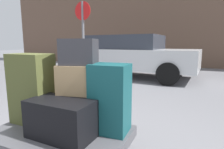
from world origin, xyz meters
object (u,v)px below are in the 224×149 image
(luggage_cart, at_px, (61,138))
(suitcase_teal_rear_left, at_px, (110,98))
(suitcase_tan_front_right, at_px, (80,96))
(parked_car, at_px, (130,55))
(duffel_bag_charcoal_topmost_pile, at_px, (79,52))
(no_parking_sign, at_px, (83,34))
(suitcase_olive_rear_right, at_px, (32,89))
(duffel_bag_black_front_left, at_px, (61,119))

(luggage_cart, bearing_deg, suitcase_teal_rear_left, 24.62)
(suitcase_tan_front_right, distance_m, parked_car, 4.86)
(luggage_cart, relative_size, suitcase_teal_rear_left, 1.98)
(luggage_cart, xyz_separation_m, suitcase_tan_front_right, (0.10, 0.19, 0.37))
(luggage_cart, height_order, duffel_bag_charcoal_topmost_pile, duffel_bag_charcoal_topmost_pile)
(duffel_bag_charcoal_topmost_pile, bearing_deg, suitcase_tan_front_right, -118.38)
(luggage_cart, xyz_separation_m, no_parking_sign, (-1.75, 3.23, 1.14))
(suitcase_tan_front_right, relative_size, no_parking_sign, 0.27)
(parked_car, bearing_deg, suitcase_olive_rear_right, -83.61)
(luggage_cart, distance_m, parked_car, 5.04)
(suitcase_teal_rear_left, bearing_deg, duffel_bag_black_front_left, -143.54)
(suitcase_tan_front_right, relative_size, duffel_bag_black_front_left, 1.05)
(suitcase_tan_front_right, height_order, duffel_bag_charcoal_topmost_pile, duffel_bag_charcoal_topmost_pile)
(luggage_cart, relative_size, duffel_bag_black_front_left, 2.16)
(luggage_cart, bearing_deg, duffel_bag_black_front_left, -44.43)
(suitcase_teal_rear_left, xyz_separation_m, duffel_bag_charcoal_topmost_pile, (-0.31, -0.01, 0.41))
(parked_car, bearing_deg, luggage_cart, -79.32)
(no_parking_sign, bearing_deg, duffel_bag_black_front_left, -60.98)
(luggage_cart, height_order, suitcase_olive_rear_right, suitcase_olive_rear_right)
(suitcase_olive_rear_right, xyz_separation_m, suitcase_teal_rear_left, (0.80, 0.13, -0.04))
(duffel_bag_black_front_left, distance_m, parked_car, 5.12)
(suitcase_olive_rear_right, bearing_deg, luggage_cart, -8.82)
(suitcase_teal_rear_left, bearing_deg, parked_car, 103.59)
(duffel_bag_black_front_left, bearing_deg, suitcase_tan_front_right, 87.21)
(suitcase_olive_rear_right, bearing_deg, suitcase_teal_rear_left, 9.61)
(duffel_bag_charcoal_topmost_pile, relative_size, parked_car, 0.07)
(suitcase_teal_rear_left, xyz_separation_m, parked_car, (-1.35, 4.74, 0.11))
(luggage_cart, relative_size, duffel_bag_charcoal_topmost_pile, 3.86)
(duffel_bag_black_front_left, distance_m, no_parking_sign, 3.89)
(luggage_cart, xyz_separation_m, duffel_bag_charcoal_topmost_pile, (0.10, 0.19, 0.79))
(suitcase_olive_rear_right, distance_m, suitcase_teal_rear_left, 0.82)
(suitcase_teal_rear_left, xyz_separation_m, no_parking_sign, (-2.17, 3.03, 0.76))
(no_parking_sign, bearing_deg, parked_car, 64.25)
(suitcase_tan_front_right, height_order, parked_car, parked_car)
(luggage_cart, bearing_deg, suitcase_tan_front_right, 60.62)
(suitcase_tan_front_right, bearing_deg, no_parking_sign, 110.73)
(suitcase_tan_front_right, distance_m, suitcase_teal_rear_left, 0.31)
(suitcase_tan_front_right, distance_m, duffel_bag_black_front_left, 0.30)
(luggage_cart, height_order, suitcase_teal_rear_left, suitcase_teal_rear_left)
(parked_car, bearing_deg, no_parking_sign, -115.75)
(parked_car, bearing_deg, duffel_bag_black_front_left, -78.59)
(luggage_cart, relative_size, suitcase_tan_front_right, 2.05)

